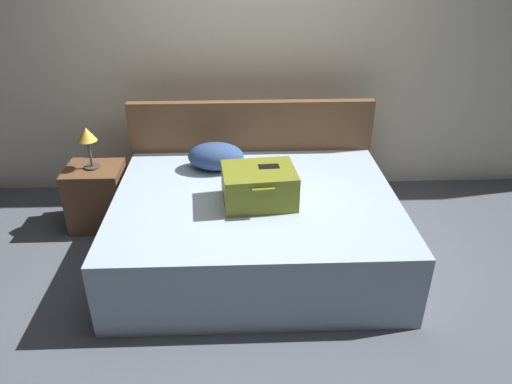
% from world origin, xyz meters
% --- Properties ---
extents(ground_plane, '(12.00, 12.00, 0.00)m').
position_xyz_m(ground_plane, '(0.00, 0.00, 0.00)').
color(ground_plane, '#4C515B').
extents(back_wall, '(8.00, 0.10, 2.60)m').
position_xyz_m(back_wall, '(0.00, 1.65, 1.30)').
color(back_wall, beige).
rests_on(back_wall, ground).
extents(bed, '(1.99, 1.57, 0.53)m').
position_xyz_m(bed, '(0.00, 0.40, 0.26)').
color(bed, '#99ADBC').
rests_on(bed, ground).
extents(headboard, '(2.03, 0.08, 0.95)m').
position_xyz_m(headboard, '(0.00, 1.23, 0.48)').
color(headboard, brown).
rests_on(headboard, ground).
extents(hard_case_large, '(0.52, 0.44, 0.25)m').
position_xyz_m(hard_case_large, '(0.02, 0.33, 0.65)').
color(hard_case_large, olive).
rests_on(hard_case_large, bed).
extents(pillow_near_headboard, '(0.45, 0.32, 0.21)m').
position_xyz_m(pillow_near_headboard, '(-0.29, 0.87, 0.63)').
color(pillow_near_headboard, navy).
rests_on(pillow_near_headboard, bed).
extents(nightstand, '(0.44, 0.40, 0.52)m').
position_xyz_m(nightstand, '(-1.28, 0.94, 0.26)').
color(nightstand, brown).
rests_on(nightstand, ground).
extents(table_lamp, '(0.15, 0.15, 0.34)m').
position_xyz_m(table_lamp, '(-1.28, 0.94, 0.77)').
color(table_lamp, '#3F3833').
rests_on(table_lamp, nightstand).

